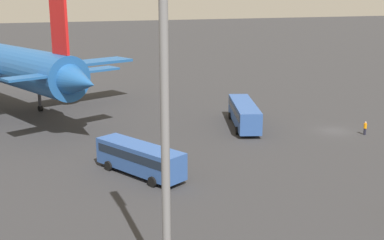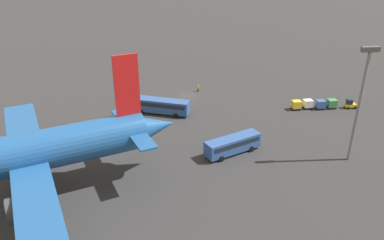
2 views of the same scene
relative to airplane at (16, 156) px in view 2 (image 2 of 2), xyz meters
The scene contains 11 objects.
ground_plane 47.41m from the airplane, 124.83° to the right, with size 600.00×600.00×0.00m, color #2D2D30.
airplane is the anchor object (origin of this frame).
shuttle_bus_near 35.32m from the airplane, 124.99° to the right, with size 12.89×7.12×3.23m.
shuttle_bus_far 34.20m from the airplane, 162.51° to the right, with size 10.60×6.79×3.06m.
baggage_tug 68.30m from the airplane, 156.53° to the right, with size 2.41×1.65×2.10m.
worker_person 50.95m from the airplane, 126.03° to the right, with size 0.38×0.38×1.74m.
cargo_cart_green 64.67m from the airplane, 154.78° to the right, with size 2.10×1.81×2.06m.
cargo_cart_blue 62.17m from the airplane, 153.85° to the right, with size 2.10×1.81×2.06m.
cargo_cart_white 60.02m from the airplane, 152.22° to the right, with size 2.10×1.81×2.06m.
cargo_cart_yellow 57.51m from the airplane, 151.20° to the right, with size 2.10×1.81×2.06m.
light_pole 52.00m from the airplane, behind, with size 2.80×0.70×19.54m.
Camera 2 is at (7.48, 84.42, 33.39)m, focal length 35.00 mm.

